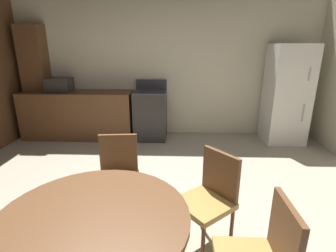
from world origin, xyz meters
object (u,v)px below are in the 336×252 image
oven_range (151,115)px  dining_table (95,238)px  microwave (59,85)px  chair_north (118,173)px  refrigerator (286,95)px  chair_northeast (210,196)px

oven_range → dining_table: bearing=-89.6°
oven_range → dining_table: size_ratio=0.96×
microwave → chair_north: bearing=-55.9°
microwave → chair_north: (1.63, -2.41, -0.53)m
refrigerator → chair_northeast: size_ratio=2.02×
chair_north → microwave: bearing=-151.3°
microwave → dining_table: bearing=-63.1°
dining_table → oven_range: bearing=90.4°
chair_north → chair_northeast: 0.94m
chair_north → oven_range: bearing=172.8°
refrigerator → dining_table: refrigerator is taller
dining_table → chair_northeast: size_ratio=1.32×
chair_northeast → chair_north: bearing=-61.9°
oven_range → chair_northeast: oven_range is taller
dining_table → chair_north: (-0.09, 0.99, -0.10)m
refrigerator → chair_northeast: 3.23m
chair_northeast → oven_range: bearing=-113.3°
microwave → refrigerator: bearing=-0.7°
chair_northeast → refrigerator: bearing=-161.2°
oven_range → chair_north: oven_range is taller
oven_range → microwave: bearing=-179.9°
dining_table → chair_north: chair_north is taller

